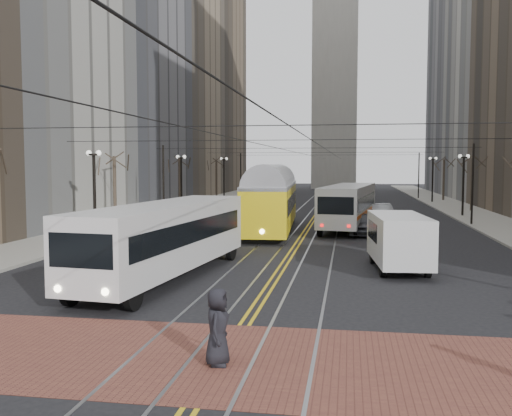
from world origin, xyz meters
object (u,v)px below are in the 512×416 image
(rear_bus, at_px, (349,207))
(sedan_grey, at_px, (361,224))
(transit_bus, at_px, (166,241))
(sedan_silver, at_px, (381,214))
(streetcar, at_px, (272,206))
(clock_tower, at_px, (336,12))
(pedestrian_a, at_px, (218,326))
(cargo_van, at_px, (399,243))

(rear_bus, xyz_separation_m, sedan_grey, (0.89, -3.62, -0.89))
(transit_bus, xyz_separation_m, sedan_grey, (8.64, 16.95, -0.85))
(sedan_silver, bearing_deg, streetcar, -150.37)
(transit_bus, bearing_deg, clock_tower, 93.57)
(streetcar, bearing_deg, sedan_grey, -15.02)
(streetcar, xyz_separation_m, rear_bus, (5.61, 2.28, -0.21))
(clock_tower, xyz_separation_m, transit_bus, (-4.64, -96.40, -34.33))
(transit_bus, bearing_deg, sedan_silver, 73.60)
(sedan_silver, height_order, pedestrian_a, pedestrian_a)
(streetcar, xyz_separation_m, cargo_van, (7.95, -14.64, -0.59))
(transit_bus, relative_size, rear_bus, 1.02)
(rear_bus, height_order, cargo_van, rear_bus)
(clock_tower, bearing_deg, sedan_grey, -87.12)
(sedan_silver, bearing_deg, transit_bus, -121.43)
(clock_tower, bearing_deg, streetcar, -91.83)
(pedestrian_a, bearing_deg, cargo_van, -24.11)
(clock_tower, bearing_deg, pedestrian_a, -90.01)
(sedan_silver, bearing_deg, rear_bus, -130.55)
(cargo_van, height_order, sedan_silver, cargo_van)
(streetcar, bearing_deg, sedan_silver, 34.96)
(streetcar, height_order, rear_bus, streetcar)
(clock_tower, distance_m, transit_bus, 102.43)
(clock_tower, bearing_deg, transit_bus, -92.76)
(rear_bus, distance_m, sedan_silver, 5.07)
(sedan_grey, bearing_deg, transit_bus, -116.01)
(streetcar, xyz_separation_m, sedan_grey, (6.50, -1.34, -1.10))
(streetcar, height_order, pedestrian_a, streetcar)
(clock_tower, xyz_separation_m, pedestrian_a, (-0.02, -106.46, -34.99))
(sedan_grey, bearing_deg, clock_tower, 93.88)
(transit_bus, distance_m, sedan_silver, 26.92)
(streetcar, bearing_deg, rear_bus, 18.74)
(transit_bus, relative_size, sedan_silver, 2.61)
(streetcar, distance_m, rear_bus, 6.06)
(transit_bus, height_order, cargo_van, transit_bus)
(pedestrian_a, bearing_deg, sedan_silver, -11.76)
(cargo_van, height_order, pedestrian_a, cargo_van)
(streetcar, relative_size, pedestrian_a, 8.35)
(sedan_grey, bearing_deg, sedan_silver, 78.46)
(transit_bus, distance_m, pedestrian_a, 11.09)
(streetcar, distance_m, sedan_silver, 10.57)
(sedan_grey, bearing_deg, rear_bus, 104.73)
(clock_tower, relative_size, rear_bus, 5.15)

